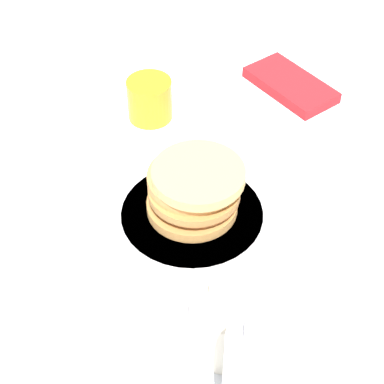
{
  "coord_description": "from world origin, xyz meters",
  "views": [
    {
      "loc": [
        -0.6,
        0.25,
        0.69
      ],
      "look_at": [
        -0.01,
        -0.01,
        0.05
      ],
      "focal_mm": 60.0,
      "sensor_mm": 36.0,
      "label": 1
    }
  ],
  "objects_px": {
    "plate": "(192,215)",
    "juice_glass": "(150,99)",
    "cream_jug": "(231,317)",
    "pancake_stack": "(194,191)"
  },
  "relations": [
    {
      "from": "plate",
      "to": "cream_jug",
      "type": "xyz_separation_m",
      "value": [
        -0.21,
        0.04,
        0.04
      ]
    },
    {
      "from": "pancake_stack",
      "to": "cream_jug",
      "type": "xyz_separation_m",
      "value": [
        -0.21,
        0.04,
        -0.01
      ]
    },
    {
      "from": "plate",
      "to": "juice_glass",
      "type": "distance_m",
      "value": 0.25
    },
    {
      "from": "juice_glass",
      "to": "cream_jug",
      "type": "height_order",
      "value": "cream_jug"
    },
    {
      "from": "juice_glass",
      "to": "pancake_stack",
      "type": "bearing_deg",
      "value": 174.1
    },
    {
      "from": "juice_glass",
      "to": "cream_jug",
      "type": "distance_m",
      "value": 0.46
    },
    {
      "from": "plate",
      "to": "juice_glass",
      "type": "height_order",
      "value": "juice_glass"
    },
    {
      "from": "plate",
      "to": "cream_jug",
      "type": "relative_size",
      "value": 2.02
    },
    {
      "from": "pancake_stack",
      "to": "juice_glass",
      "type": "bearing_deg",
      "value": -5.9
    },
    {
      "from": "plate",
      "to": "cream_jug",
      "type": "bearing_deg",
      "value": 169.45
    }
  ]
}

